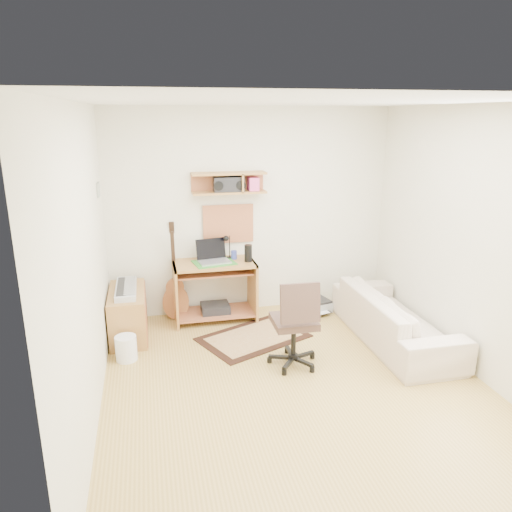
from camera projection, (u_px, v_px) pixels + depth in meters
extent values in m
cube|color=tan|center=(295.00, 385.00, 4.70)|extent=(3.60, 4.00, 0.01)
cube|color=white|center=(302.00, 101.00, 3.97)|extent=(3.60, 4.00, 0.01)
cube|color=silver|center=(251.00, 212.00, 6.22)|extent=(3.60, 0.01, 2.60)
cube|color=silver|center=(85.00, 268.00, 3.96)|extent=(0.01, 4.00, 2.60)
cube|color=silver|center=(477.00, 243.00, 4.72)|extent=(0.01, 4.00, 2.60)
cube|color=#AC783C|center=(229.00, 183.00, 5.92)|extent=(0.90, 0.25, 0.26)
cube|color=tan|center=(228.00, 224.00, 6.17)|extent=(0.64, 0.03, 0.49)
cube|color=#4C8CBF|center=(98.00, 190.00, 5.25)|extent=(0.02, 0.20, 0.15)
cylinder|color=black|center=(248.00, 253.00, 6.01)|extent=(0.09, 0.09, 0.21)
cylinder|color=#323E96|center=(234.00, 255.00, 6.13)|extent=(0.07, 0.07, 0.10)
cube|color=black|center=(229.00, 185.00, 5.92)|extent=(0.37, 0.17, 0.19)
cube|color=tan|center=(253.00, 337.00, 5.68)|extent=(1.39, 1.19, 0.02)
cube|color=#AC783C|center=(128.00, 314.00, 5.67)|extent=(0.40, 0.90, 0.55)
cube|color=#B2B5BA|center=(126.00, 289.00, 5.58)|extent=(0.23, 0.72, 0.06)
cylinder|color=white|center=(126.00, 348.00, 5.14)|extent=(0.27, 0.27, 0.27)
cube|color=#A5A8AA|center=(314.00, 305.00, 6.42)|extent=(0.46, 0.40, 0.15)
imported|color=beige|center=(395.00, 310.00, 5.52)|extent=(0.56, 1.92, 0.75)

